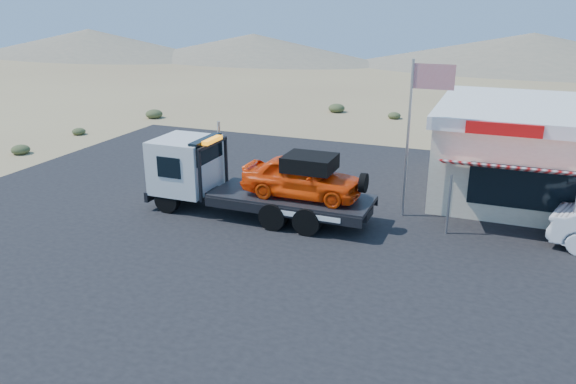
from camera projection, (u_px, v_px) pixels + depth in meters
name	position (u px, v px, depth m)	size (l,w,h in m)	color
ground	(244.00, 242.00, 19.64)	(120.00, 120.00, 0.00)	#866D4C
asphalt_lot	(325.00, 219.00, 21.58)	(32.00, 24.00, 0.02)	black
tow_truck	(252.00, 177.00, 21.54)	(8.73, 2.59, 2.92)	black
jerky_store	(565.00, 153.00, 23.25)	(10.40, 9.97, 3.90)	beige
flagpole	(415.00, 121.00, 20.66)	(1.55, 0.10, 6.00)	#99999E
desert_scrub	(125.00, 140.00, 32.38)	(24.05, 34.47, 0.66)	#323D21
distant_hills	(363.00, 49.00, 70.88)	(126.00, 48.00, 4.20)	#726B59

